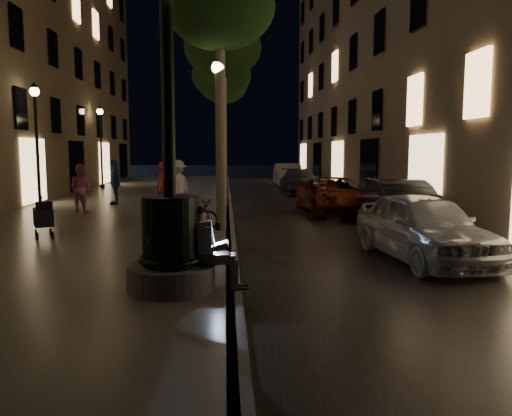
{
  "coord_description": "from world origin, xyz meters",
  "views": [
    {
      "loc": [
        -0.12,
        -5.9,
        2.43
      ],
      "look_at": [
        0.42,
        3.0,
        1.39
      ],
      "focal_mm": 35.0,
      "sensor_mm": 36.0,
      "label": 1
    }
  ],
  "objects": [
    {
      "name": "ground",
      "position": [
        0.0,
        15.0,
        0.0
      ],
      "size": [
        120.0,
        120.0,
        0.0
      ],
      "primitive_type": "plane",
      "color": "black",
      "rests_on": "ground"
    },
    {
      "name": "cobble_lane",
      "position": [
        3.0,
        15.0,
        0.01
      ],
      "size": [
        6.0,
        45.0,
        0.02
      ],
      "primitive_type": "cube",
      "color": "black",
      "rests_on": "ground"
    },
    {
      "name": "promenade",
      "position": [
        -4.0,
        15.0,
        0.1
      ],
      "size": [
        8.0,
        45.0,
        0.2
      ],
      "primitive_type": "cube",
      "color": "#646058",
      "rests_on": "ground"
    },
    {
      "name": "curb_strip",
      "position": [
        0.0,
        15.0,
        0.1
      ],
      "size": [
        0.25,
        45.0,
        0.2
      ],
      "primitive_type": "cube",
      "color": "#59595B",
      "rests_on": "ground"
    },
    {
      "name": "building_right",
      "position": [
        10.0,
        18.0,
        7.5
      ],
      "size": [
        8.0,
        36.0,
        15.0
      ],
      "primitive_type": "cube",
      "color": "brown",
      "rests_on": "ground"
    },
    {
      "name": "fountain_lamppost",
      "position": [
        -1.0,
        2.0,
        1.21
      ],
      "size": [
        1.4,
        1.4,
        5.21
      ],
      "color": "#59595B",
      "rests_on": "promenade"
    },
    {
      "name": "seated_man_laptop",
      "position": [
        -0.39,
        2.0,
        0.91
      ],
      "size": [
        0.97,
        0.33,
        1.35
      ],
      "color": "gray",
      "rests_on": "promenade"
    },
    {
      "name": "tree_near",
      "position": [
        -0.25,
        8.0,
        6.24
      ],
      "size": [
        3.0,
        3.0,
        7.3
      ],
      "color": "#6B604C",
      "rests_on": "promenade"
    },
    {
      "name": "tree_second",
      "position": [
        -0.2,
        14.0,
        6.33
      ],
      "size": [
        3.0,
        3.0,
        7.4
      ],
      "color": "#6B604C",
      "rests_on": "promenade"
    },
    {
      "name": "tree_third",
      "position": [
        -0.3,
        20.0,
        6.14
      ],
      "size": [
        3.0,
        3.0,
        7.2
      ],
      "color": "#6B604C",
      "rests_on": "promenade"
    },
    {
      "name": "tree_far",
      "position": [
        -0.22,
        26.0,
        6.43
      ],
      "size": [
        3.0,
        3.0,
        7.5
      ],
      "color": "#6B604C",
      "rests_on": "promenade"
    },
    {
      "name": "lamp_curb_a",
      "position": [
        -0.3,
        8.0,
        3.24
      ],
      "size": [
        0.36,
        0.36,
        4.81
      ],
      "color": "black",
      "rests_on": "promenade"
    },
    {
      "name": "lamp_curb_b",
      "position": [
        -0.3,
        16.0,
        3.24
      ],
      "size": [
        0.36,
        0.36,
        4.81
      ],
      "color": "black",
      "rests_on": "promenade"
    },
    {
      "name": "lamp_curb_c",
      "position": [
        -0.3,
        24.0,
        3.24
      ],
      "size": [
        0.36,
        0.36,
        4.81
      ],
      "color": "black",
      "rests_on": "promenade"
    },
    {
      "name": "lamp_curb_d",
      "position": [
        -0.3,
        32.0,
        3.24
      ],
      "size": [
        0.36,
        0.36,
        4.81
      ],
      "color": "black",
      "rests_on": "promenade"
    },
    {
      "name": "lamp_left_b",
      "position": [
        -7.4,
        14.0,
        3.24
      ],
      "size": [
        0.36,
        0.36,
        4.81
      ],
      "color": "black",
      "rests_on": "promenade"
    },
    {
      "name": "lamp_left_c",
      "position": [
        -7.4,
        24.0,
        3.24
      ],
      "size": [
        0.36,
        0.36,
        4.81
      ],
      "color": "black",
      "rests_on": "promenade"
    },
    {
      "name": "stroller",
      "position": [
        -4.74,
        6.92,
        0.73
      ],
      "size": [
        0.7,
        1.03,
        1.06
      ],
      "rotation": [
        0.0,
        0.0,
        0.42
      ],
      "color": "black",
      "rests_on": "promenade"
    },
    {
      "name": "car_front",
      "position": [
        4.21,
        4.66,
        0.76
      ],
      "size": [
        2.19,
        4.58,
        1.51
      ],
      "primitive_type": "imported",
      "rotation": [
        0.0,
        0.0,
        0.09
      ],
      "color": "#A8AAB0",
      "rests_on": "ground"
    },
    {
      "name": "car_second",
      "position": [
        5.2,
        8.65,
        0.76
      ],
      "size": [
        1.76,
        4.68,
        1.53
      ],
      "primitive_type": "imported",
      "rotation": [
        0.0,
        0.0,
        -0.03
      ],
      "color": "black",
      "rests_on": "ground"
    },
    {
      "name": "car_third",
      "position": [
        4.07,
        13.0,
        0.69
      ],
      "size": [
        2.58,
        5.11,
        1.39
      ],
      "primitive_type": "imported",
      "rotation": [
        0.0,
        0.0,
        0.06
      ],
      "color": "maroon",
      "rests_on": "ground"
    },
    {
      "name": "car_rear",
      "position": [
        4.0,
        21.67,
        0.69
      ],
      "size": [
        2.06,
        4.79,
        1.37
      ],
      "primitive_type": "imported",
      "rotation": [
        0.0,
        0.0,
        -0.03
      ],
      "color": "#2D2D32",
      "rests_on": "ground"
    },
    {
      "name": "car_fifth",
      "position": [
        4.0,
        26.95,
        0.77
      ],
      "size": [
        1.69,
        4.69,
        1.54
      ],
      "primitive_type": "imported",
      "rotation": [
        0.0,
        0.0,
        -0.01
      ],
      "color": "#AAA9A5",
      "rests_on": "ground"
    },
    {
      "name": "pedestrian_red",
      "position": [
        -2.26,
        11.85,
        1.12
      ],
      "size": [
        0.8,
        0.72,
        1.84
      ],
      "primitive_type": "imported",
      "rotation": [
        0.0,
        0.0,
        0.52
      ],
      "color": "red",
      "rests_on": "promenade"
    },
    {
      "name": "pedestrian_pink",
      "position": [
        -5.3,
        12.23,
        1.07
      ],
      "size": [
        1.04,
        0.95,
        1.74
      ],
      "primitive_type": "imported",
      "rotation": [
        0.0,
        0.0,
        2.71
      ],
      "color": "pink",
      "rests_on": "promenade"
    },
    {
      "name": "pedestrian_white",
      "position": [
        -1.94,
        13.06,
        1.13
      ],
      "size": [
        1.24,
        1.38,
        1.86
      ],
      "primitive_type": "imported",
      "rotation": [
        0.0,
        0.0,
        4.12
      ],
      "color": "white",
      "rests_on": "promenade"
    },
    {
      "name": "pedestrian_blue",
      "position": [
        -4.66,
        14.83,
        1.12
      ],
      "size": [
        0.59,
        1.13,
        1.84
      ],
      "primitive_type": "imported",
      "rotation": [
        0.0,
        0.0,
        4.84
      ],
      "color": "navy",
      "rests_on": "promenade"
    },
    {
      "name": "bicycle",
      "position": [
        -1.04,
        8.34,
        0.62
      ],
      "size": [
        1.66,
        1.21,
        0.83
      ],
      "primitive_type": "imported",
      "rotation": [
        0.0,
        0.0,
        1.1
      ],
      "color": "black",
      "rests_on": "promenade"
    }
  ]
}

